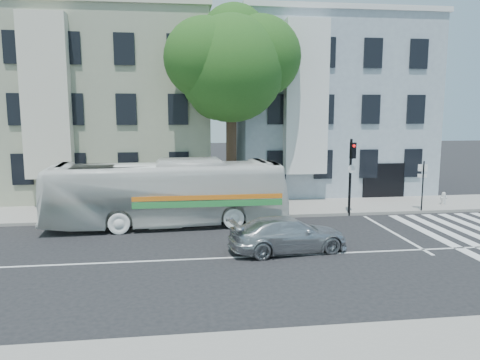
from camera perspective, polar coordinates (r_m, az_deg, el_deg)
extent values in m
plane|color=black|center=(17.52, 2.23, -9.31)|extent=(120.00, 120.00, 0.00)
cube|color=gray|center=(25.16, -0.91, -3.60)|extent=(80.00, 4.00, 0.15)
cube|color=gray|center=(31.69, -15.31, 8.49)|extent=(12.00, 10.00, 11.00)
cube|color=#8C98A7|center=(32.95, 9.90, 8.65)|extent=(12.00, 10.00, 11.00)
cylinder|color=#2D2116|center=(25.25, -1.06, 2.25)|extent=(0.56, 0.56, 5.20)
sphere|color=#1D4516|center=(25.18, -1.09, 13.40)|extent=(5.60, 5.60, 5.60)
sphere|color=#1D4516|center=(25.88, 2.44, 14.82)|extent=(4.40, 4.40, 4.40)
sphere|color=#1D4516|center=(24.81, -4.33, 14.61)|extent=(4.20, 4.20, 4.20)
sphere|color=#1D4516|center=(26.60, -0.74, 16.83)|extent=(3.80, 3.80, 3.80)
sphere|color=#1D4516|center=(25.65, -2.60, 11.06)|extent=(3.40, 3.40, 3.40)
imported|color=white|center=(21.97, -8.86, -1.59)|extent=(3.16, 11.21, 3.09)
imported|color=#B2B5B9|center=(18.07, 5.90, -6.61)|extent=(2.44, 4.78, 1.33)
cylinder|color=black|center=(24.33, 13.27, 0.28)|extent=(0.13, 0.13, 3.93)
cube|color=black|center=(23.94, 13.60, 3.52)|extent=(0.31, 0.27, 0.80)
sphere|color=red|center=(23.80, 13.73, 4.05)|extent=(0.15, 0.15, 0.15)
cylinder|color=white|center=(24.13, 13.44, 1.32)|extent=(0.40, 0.14, 0.41)
cylinder|color=beige|center=(28.43, 23.55, -2.17)|extent=(0.23, 0.23, 0.57)
sphere|color=beige|center=(28.38, 23.59, -1.55)|extent=(0.21, 0.21, 0.21)
cylinder|color=beige|center=(28.42, 23.56, -2.02)|extent=(0.40, 0.20, 0.13)
cylinder|color=black|center=(26.14, 21.38, -0.67)|extent=(0.07, 0.07, 2.60)
cube|color=white|center=(26.10, 21.38, 1.39)|extent=(0.45, 0.20, 0.36)
cube|color=white|center=(26.15, 21.33, 0.49)|extent=(0.45, 0.20, 0.19)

